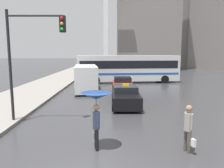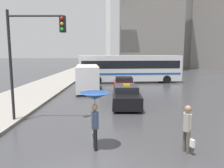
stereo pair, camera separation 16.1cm
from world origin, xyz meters
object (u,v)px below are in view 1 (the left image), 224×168
(ambulance_van, at_px, (87,77))
(traffic_light, at_px, (32,47))
(sedan_red, at_px, (123,85))
(pedestrian_with_umbrella, at_px, (97,103))
(city_bus, at_px, (129,68))
(pedestrian_man, at_px, (189,125))
(taxi, at_px, (127,96))
(monument_cross, at_px, (107,12))

(ambulance_van, height_order, traffic_light, traffic_light)
(sedan_red, height_order, pedestrian_with_umbrella, pedestrian_with_umbrella)
(ambulance_van, bearing_deg, city_bus, -132.42)
(sedan_red, distance_m, pedestrian_man, 12.73)
(taxi, distance_m, ambulance_van, 6.84)
(city_bus, bearing_deg, traffic_light, -25.95)
(sedan_red, bearing_deg, ambulance_van, -7.23)
(taxi, xyz_separation_m, monument_cross, (-2.12, 28.23, 10.65))
(traffic_light, height_order, monument_cross, monument_cross)
(pedestrian_man, relative_size, traffic_light, 0.31)
(city_bus, height_order, traffic_light, traffic_light)
(pedestrian_with_umbrella, bearing_deg, pedestrian_man, -107.74)
(taxi, height_order, city_bus, city_bus)
(traffic_light, bearing_deg, ambulance_van, 80.84)
(traffic_light, bearing_deg, taxi, 37.07)
(pedestrian_with_umbrella, bearing_deg, sedan_red, -21.43)
(ambulance_van, xyz_separation_m, pedestrian_with_umbrella, (1.91, -12.83, 0.47))
(ambulance_van, bearing_deg, pedestrian_with_umbrella, 90.90)
(ambulance_van, relative_size, city_bus, 0.45)
(ambulance_van, xyz_separation_m, monument_cross, (1.32, 22.36, 9.95))
(pedestrian_with_umbrella, bearing_deg, monument_cross, -13.21)
(pedestrian_with_umbrella, height_order, pedestrian_man, pedestrian_with_umbrella)
(ambulance_van, distance_m, monument_cross, 24.51)
(pedestrian_with_umbrella, relative_size, pedestrian_man, 1.24)
(pedestrian_with_umbrella, height_order, traffic_light, traffic_light)
(ambulance_van, distance_m, city_bus, 7.86)
(traffic_light, bearing_deg, sedan_red, 61.27)
(ambulance_van, bearing_deg, traffic_light, 73.28)
(sedan_red, xyz_separation_m, ambulance_van, (-3.49, 0.44, 0.70))
(sedan_red, relative_size, city_bus, 0.32)
(ambulance_van, bearing_deg, sedan_red, 165.20)
(taxi, relative_size, ambulance_van, 0.75)
(city_bus, height_order, pedestrian_with_umbrella, city_bus)
(taxi, distance_m, pedestrian_man, 7.42)
(pedestrian_with_umbrella, relative_size, traffic_light, 0.38)
(monument_cross, bearing_deg, pedestrian_man, -83.60)
(city_bus, distance_m, traffic_light, 17.30)
(ambulance_van, distance_m, pedestrian_man, 14.07)
(taxi, relative_size, monument_cross, 0.21)
(city_bus, xyz_separation_m, pedestrian_man, (0.80, -19.48, -0.83))
(traffic_light, xyz_separation_m, monument_cross, (2.87, 32.00, 7.35))
(sedan_red, height_order, ambulance_van, ambulance_van)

